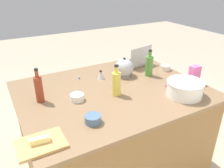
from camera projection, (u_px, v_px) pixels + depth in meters
ground_plane at (112, 168)px, 2.32m from camera, size 12.00×12.00×0.00m
island_counter at (112, 132)px, 2.13m from camera, size 1.54×1.20×0.90m
laptop at (136, 61)px, 2.44m from camera, size 0.35×0.29×0.22m
mixing_bowl_large at (185, 88)px, 1.80m from camera, size 0.29×0.29×0.13m
bottle_oil at (116, 83)px, 1.80m from camera, size 0.07×0.07×0.26m
bottle_olive at (149, 66)px, 2.16m from camera, size 0.07×0.07×0.26m
bottle_soy at (39, 89)px, 1.70m from camera, size 0.06×0.06×0.27m
kettle at (124, 68)px, 2.16m from camera, size 0.21×0.18×0.20m
cutting_board at (41, 144)px, 1.30m from camera, size 0.27×0.20×0.02m
butter_stick_left at (40, 140)px, 1.28m from camera, size 0.11×0.05×0.04m
ramekin_small at (165, 68)px, 2.31m from camera, size 0.10×0.10×0.05m
ramekin_medium at (77, 97)px, 1.75m from camera, size 0.11×0.11×0.05m
ramekin_wide at (93, 119)px, 1.49m from camera, size 0.11×0.11×0.05m
kitchen_timer at (101, 75)px, 2.13m from camera, size 0.07×0.07×0.08m
candy_bag at (194, 75)px, 2.00m from camera, size 0.09×0.06×0.17m
candy_0 at (79, 78)px, 2.13m from camera, size 0.01×0.01×0.01m
candy_1 at (166, 85)px, 1.98m from camera, size 0.02×0.02×0.02m
candy_2 at (98, 77)px, 2.15m from camera, size 0.01×0.01×0.01m
candy_3 at (37, 79)px, 2.11m from camera, size 0.01×0.01×0.01m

